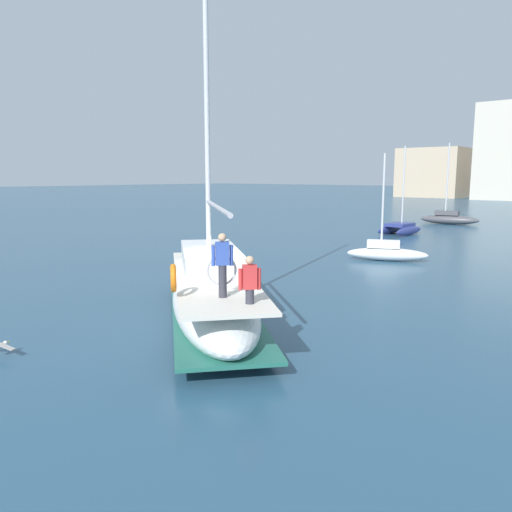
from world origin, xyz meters
The scene contains 6 objects.
ground_plane centered at (0.00, 0.00, 0.00)m, with size 400.00×400.00×0.00m, color #284C66.
main_sailboat centered at (-0.40, 0.35, 0.91)m, with size 8.95×7.94×13.37m.
moored_sloop_near centered at (-1.49, 14.12, 0.46)m, with size 4.17×2.63×5.54m.
moored_sloop_far centered at (-6.18, 25.81, 0.51)m, with size 2.01×4.02×6.61m.
moored_catamaran centered at (-6.29, 36.39, 0.55)m, with size 5.25×2.07×7.34m.
seagull centered at (-2.24, -5.17, 0.26)m, with size 0.92×0.50×0.16m.
Camera 1 is at (10.26, -9.99, 4.41)m, focal length 35.14 mm.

